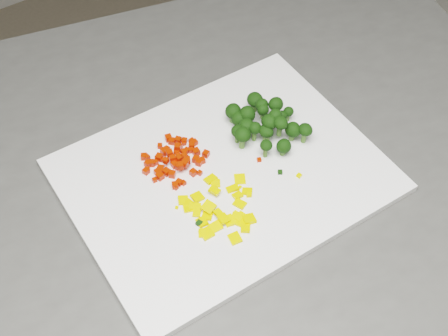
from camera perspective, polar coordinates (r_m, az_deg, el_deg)
counter_block at (r=1.23m, az=-2.18°, el=-13.26°), size 1.17×0.94×0.90m
cutting_board at (r=0.83m, az=-0.00°, el=-0.67°), size 0.41×0.32×0.01m
carrot_pile at (r=0.83m, az=-4.43°, el=1.02°), size 0.09×0.09×0.02m
pepper_pile at (r=0.79m, az=-0.14°, el=-3.21°), size 0.10×0.10×0.01m
broccoli_pile at (r=0.86m, az=4.12°, el=4.62°), size 0.11×0.11×0.05m
carrot_cube_0 at (r=0.84m, az=-6.97°, el=0.40°), size 0.01×0.01×0.01m
carrot_cube_1 at (r=0.83m, az=-5.83°, el=-0.10°), size 0.01×0.01×0.01m
carrot_cube_2 at (r=0.82m, az=-3.67°, el=0.34°), size 0.01×0.01×0.01m
carrot_cube_3 at (r=0.83m, az=-5.00°, el=1.37°), size 0.01×0.01×0.01m
carrot_cube_4 at (r=0.83m, az=-2.01°, el=0.70°), size 0.01×0.01×0.01m
carrot_cube_5 at (r=0.84m, az=-4.25°, el=1.93°), size 0.01×0.01×0.01m
carrot_cube_6 at (r=0.85m, az=-2.97°, el=2.09°), size 0.01×0.01×0.01m
carrot_cube_7 at (r=0.86m, az=-5.88°, el=2.03°), size 0.01×0.01×0.01m
carrot_cube_8 at (r=0.84m, az=-6.30°, el=0.52°), size 0.01×0.01×0.01m
carrot_cube_9 at (r=0.83m, az=-7.03°, el=-0.17°), size 0.01×0.01×0.01m
carrot_cube_10 at (r=0.85m, az=-3.03°, el=1.63°), size 0.01×0.01×0.01m
carrot_cube_11 at (r=0.85m, az=-4.35°, el=1.49°), size 0.01×0.01×0.01m
carrot_cube_12 at (r=0.83m, az=-4.37°, el=0.20°), size 0.01×0.01×0.01m
carrot_cube_13 at (r=0.83m, az=-4.11°, el=0.89°), size 0.01×0.01×0.01m
carrot_cube_14 at (r=0.82m, az=-2.23°, el=-0.45°), size 0.01×0.01×0.01m
carrot_cube_15 at (r=0.84m, az=-3.55°, el=0.87°), size 0.01×0.01×0.01m
carrot_cube_16 at (r=0.82m, az=-6.37°, el=-1.10°), size 0.01×0.01×0.01m
carrot_cube_17 at (r=0.85m, az=-4.17°, el=1.92°), size 0.01×0.01×0.01m
carrot_cube_18 at (r=0.84m, az=-1.66°, el=1.30°), size 0.01×0.01×0.01m
carrot_cube_19 at (r=0.84m, az=-6.65°, el=0.45°), size 0.01×0.01×0.01m
carrot_cube_20 at (r=0.82m, az=-3.58°, el=0.43°), size 0.01×0.01×0.01m
carrot_cube_21 at (r=0.84m, az=-6.12°, el=0.91°), size 0.01×0.01×0.01m
carrot_cube_22 at (r=0.84m, az=-4.65°, el=0.63°), size 0.01×0.01×0.01m
carrot_cube_23 at (r=0.84m, az=-3.59°, el=1.44°), size 0.01×0.01×0.01m
carrot_cube_24 at (r=0.83m, az=-4.73°, el=0.91°), size 0.01×0.01×0.01m
carrot_cube_25 at (r=0.86m, az=-2.96°, el=2.48°), size 0.01×0.01×0.01m
carrot_cube_26 at (r=0.81m, az=-4.43°, el=-1.76°), size 0.01×0.01×0.01m
carrot_cube_27 at (r=0.84m, az=-2.58°, el=1.48°), size 0.01×0.01×0.01m
carrot_cube_28 at (r=0.84m, az=-3.75°, el=1.53°), size 0.01×0.01×0.01m
carrot_cube_29 at (r=0.82m, az=-6.06°, el=-0.40°), size 0.01×0.01×0.01m
carrot_cube_30 at (r=0.84m, az=-7.33°, el=1.04°), size 0.01×0.01×0.01m
carrot_cube_31 at (r=0.85m, az=-5.42°, el=1.44°), size 0.01×0.01×0.01m
carrot_cube_32 at (r=0.84m, az=-3.77°, el=1.26°), size 0.01×0.01×0.01m
carrot_cube_33 at (r=0.86m, az=-2.71°, el=2.36°), size 0.01×0.01×0.01m
carrot_cube_34 at (r=0.86m, az=-3.64°, el=2.50°), size 0.01×0.01×0.01m
carrot_cube_35 at (r=0.84m, az=-4.22°, el=1.14°), size 0.01×0.01×0.01m
carrot_cube_36 at (r=0.82m, az=-2.83°, el=-0.41°), size 0.01×0.01×0.01m
carrot_cube_37 at (r=0.85m, az=-5.25°, el=1.74°), size 0.01×0.01×0.01m
carrot_cube_38 at (r=0.85m, az=-5.25°, el=1.47°), size 0.01×0.01×0.01m
carrot_cube_39 at (r=0.84m, az=-7.06°, el=0.98°), size 0.01×0.01×0.01m
carrot_cube_40 at (r=0.84m, az=-3.48°, el=0.92°), size 0.01×0.01×0.01m
carrot_cube_41 at (r=0.83m, az=-4.55°, el=0.32°), size 0.01×0.01×0.01m
carrot_cube_42 at (r=0.84m, az=-5.95°, el=0.98°), size 0.01×0.01×0.01m
carrot_cube_43 at (r=0.82m, az=-5.28°, el=-0.36°), size 0.01×0.01×0.01m
carrot_cube_44 at (r=0.82m, az=-5.88°, el=-0.76°), size 0.01×0.01×0.01m
carrot_cube_45 at (r=0.82m, az=-4.77°, el=-0.57°), size 0.01×0.01×0.01m
carrot_cube_46 at (r=0.82m, az=-4.03°, el=0.20°), size 0.01×0.01×0.01m
carrot_cube_47 at (r=0.84m, az=-4.43°, el=0.73°), size 0.01×0.01×0.01m
carrot_cube_48 at (r=0.84m, az=-4.60°, el=0.73°), size 0.01×0.01×0.01m
carrot_cube_49 at (r=0.85m, az=-4.27°, el=2.01°), size 0.01×0.01×0.01m
carrot_cube_50 at (r=0.82m, az=-4.78°, el=-0.49°), size 0.01×0.01×0.01m
carrot_cube_51 at (r=0.83m, az=-2.31°, el=0.50°), size 0.01×0.01×0.01m
carrot_cube_52 at (r=0.81m, az=-3.71°, el=-1.37°), size 0.01×0.01×0.01m
carrot_cube_53 at (r=0.85m, az=-5.48°, el=1.53°), size 0.01×0.01×0.01m
carrot_cube_54 at (r=0.81m, az=-4.14°, el=-1.32°), size 0.01×0.01×0.01m
carrot_cube_55 at (r=0.86m, az=-5.10°, el=2.76°), size 0.01×0.01×0.01m
carrot_cube_56 at (r=0.81m, az=-4.50°, el=-1.58°), size 0.01×0.01×0.01m
carrot_cube_57 at (r=0.84m, az=-5.75°, el=0.82°), size 0.01×0.01×0.01m
carrot_cube_58 at (r=0.83m, az=-2.58°, el=0.80°), size 0.01×0.01×0.01m
carrot_cube_59 at (r=0.83m, az=-5.35°, el=0.68°), size 0.01×0.01×0.01m
carrot_cube_60 at (r=0.85m, az=-3.42°, el=1.63°), size 0.01×0.01×0.01m
carrot_cube_61 at (r=0.83m, az=-3.65°, el=1.13°), size 0.01×0.01×0.01m
carrot_cube_62 at (r=0.82m, az=-5.31°, el=-0.49°), size 0.01×0.01×0.01m
carrot_cube_63 at (r=0.86m, az=-3.69°, el=2.29°), size 0.01×0.01×0.01m
carrot_cube_64 at (r=0.86m, az=-4.22°, el=2.57°), size 0.01×0.01×0.01m
carrot_cube_65 at (r=0.83m, az=-7.15°, el=-0.30°), size 0.01×0.01×0.01m
carrot_cube_66 at (r=0.86m, az=-4.80°, el=2.46°), size 0.01×0.01×0.01m
carrot_cube_67 at (r=0.82m, az=-3.38°, el=0.70°), size 0.01×0.01×0.01m
pepper_chunk_0 at (r=0.78m, az=-2.03°, el=-4.95°), size 0.01×0.02×0.01m
pepper_chunk_1 at (r=0.78m, az=-1.42°, el=-3.58°), size 0.02×0.02×0.01m
pepper_chunk_2 at (r=0.78m, az=1.52°, el=-4.47°), size 0.02×0.01×0.00m
pepper_chunk_3 at (r=0.80m, az=1.25°, el=-2.53°), size 0.01×0.01×0.01m
pepper_chunk_4 at (r=0.80m, az=2.13°, el=-2.14°), size 0.02×0.02×0.01m
pepper_chunk_5 at (r=0.78m, az=0.46°, el=-4.84°), size 0.02×0.02×0.01m
pepper_chunk_6 at (r=0.76m, az=1.00°, el=-6.44°), size 0.02×0.02×0.00m
pepper_chunk_7 at (r=0.82m, az=1.46°, el=-1.03°), size 0.02×0.02×0.00m
pepper_chunk_8 at (r=0.79m, az=-3.19°, el=-3.73°), size 0.02×0.01×0.00m
pepper_chunk_9 at (r=0.77m, az=1.98°, el=-5.39°), size 0.02×0.02×0.01m
pepper_chunk_10 at (r=0.78m, az=1.26°, el=-4.43°), size 0.02×0.02×0.01m
pepper_chunk_11 at (r=0.80m, az=-3.76°, el=-2.96°), size 0.02×0.02×0.01m
pepper_chunk_12 at (r=0.77m, az=-2.00°, el=-5.97°), size 0.01×0.02×0.01m
pepper_chunk_13 at (r=0.78m, az=-1.51°, el=-4.26°), size 0.02×0.02×0.00m
pepper_chunk_14 at (r=0.79m, az=-3.31°, el=-3.29°), size 0.01×0.01×0.01m
pepper_chunk_15 at (r=0.78m, az=2.30°, el=-4.68°), size 0.02×0.02×0.01m
pepper_chunk_16 at (r=0.78m, az=1.62°, el=-4.96°), size 0.02×0.02×0.00m
pepper_chunk_17 at (r=0.79m, az=1.45°, el=-3.30°), size 0.02×0.02×0.00m
pepper_chunk_18 at (r=0.78m, az=1.18°, el=-4.63°), size 0.02×0.02×0.00m
pepper_chunk_19 at (r=0.77m, az=-0.05°, el=-4.65°), size 0.01×0.01×0.01m
pepper_chunk_20 at (r=0.79m, az=-2.48°, el=-3.98°), size 0.02×0.02×0.01m
pepper_chunk_21 at (r=0.81m, az=0.79°, el=-1.89°), size 0.02×0.01×0.01m
pepper_chunk_22 at (r=0.78m, az=-0.52°, el=-4.13°), size 0.01×0.01×0.01m
pepper_chunk_23 at (r=0.79m, az=-3.22°, el=-3.67°), size 0.01×0.01×0.01m
pepper_chunk_24 at (r=0.77m, az=-0.76°, el=-5.39°), size 0.02×0.01×0.01m
pepper_chunk_25 at (r=0.77m, az=-1.60°, el=-6.00°), size 0.02×0.02×0.00m
pepper_chunk_26 at (r=0.81m, az=-0.78°, el=-1.41°), size 0.02×0.02×0.00m
pepper_chunk_27 at (r=0.79m, az=-2.69°, el=-3.53°), size 0.02×0.02×0.01m
pepper_chunk_28 at (r=0.80m, az=-2.44°, el=-2.68°), size 0.01×0.01×0.01m
pepper_chunk_29 at (r=0.82m, az=-1.24°, el=-1.02°), size 0.02×0.01×0.01m
pepper_chunk_30 at (r=0.80m, az=-0.87°, el=-2.08°), size 0.02×0.02×0.01m
broccoli_floret_0 at (r=0.87m, az=3.53°, el=5.13°), size 0.02×0.02×0.02m
broccoli_floret_1 at (r=0.87m, az=1.31°, el=4.30°), size 0.03×0.03×0.03m
broccoli_floret_2 at (r=0.85m, az=4.04°, el=2.82°), size 0.02×0.02×0.03m
broccoli_floret_3 at (r=0.85m, az=2.79°, el=3.28°), size 0.02×0.02×0.03m
broccoli_floret_4 at (r=0.87m, az=3.42°, el=5.53°), size 0.03×0.03×0.02m
broccoli_floret_5 at (r=0.86m, az=2.03°, el=3.59°), size 0.03×0.03×0.03m
broccoli_floret_6 at (r=0.85m, az=4.09°, el=3.94°), size 0.03×0.03×0.03m
broccoli_floret_7 at (r=0.86m, az=4.12°, el=3.80°), size 0.03×0.03×0.03m
broccoli_floret_8 at (r=0.88m, az=5.25°, el=4.59°), size 0.02×0.02×0.02m
broccoli_floret_9 at (r=0.85m, az=3.79°, el=3.06°), size 0.03×0.03×0.03m
broccoli_floret_10 at (r=0.85m, az=1.23°, el=3.07°), size 0.03×0.03×0.03m
broccoli_floret_11 at (r=0.88m, az=5.86°, el=4.88°), size 0.02×0.02×0.02m
broccoli_floret_12 at (r=0.87m, az=2.08°, el=4.61°), size 0.03×0.03×0.03m
broccoli_floret_13 at (r=0.84m, az=1.66°, el=2.70°), size 0.03×0.03×0.03m
broccoli_floret_14 at (r=0.85m, az=5.11°, el=3.75°), size 0.03×0.03×0.03m
broccoli_floret_15 at (r=0.83m, az=3.82°, el=1.73°), size 0.02×0.02×0.03m
broccoli_floret_16 at (r=0.88m, az=0.79°, el=4.95°), size 0.03×0.03×0.03m
broccoli_floret_17 at (r=0.87m, az=4.69°, el=5.57°), size 0.03×0.03×0.03m
broccoli_floret_18 at (r=0.89m, az=2.79°, el=5.97°), size 0.03×0.03×0.03m
broccoli_floret_19 at (r=0.86m, az=6.24°, el=3.25°), size 0.03×0.03×0.03m
broccoli_floret_20 at (r=0.87m, az=2.01°, el=4.78°), size 0.02×0.02×0.03m
broccoli_floret_21 at (r=0.85m, az=4.66°, el=4.49°), size 0.02×0.02×0.03m
broccoli_floret_22 at (r=0.84m, az=5.42°, el=1.82°), size 0.03×0.03×0.02m
broccoli_floret_23 at (r=0.86m, az=7.35°, el=3.11°), size 0.03×0.03×0.03m
stray_bit_0 at (r=0.78m, az=-2.28°, el=-5.06°), size 0.01×0.01×0.00m
stray_bit_1 at (r=0.87m, az=1.31°, el=2.97°), size 0.01×0.01×0.00m
stray_bit_2 at (r=0.79m, az=-4.35°, el=-3.62°), size 0.01×0.01×0.00m
stray_bit_3 at (r=0.88m, az=1.45°, el=3.74°), size 0.00×0.00×0.00m
stray_bit_4 at (r=0.84m, az=3.23°, el=0.76°), size 0.01×0.01×0.00m
stray_bit_5 at (r=0.81m, az=1.49°, el=-1.74°), size 0.01×0.01×0.00m
stray_bit_6 at (r=0.80m, az=2.29°, el=-2.44°), size 0.01×0.01×0.00m
stray_bit_7 at (r=0.85m, az=-3.49°, el=1.64°), size 0.01×0.01×0.00m
stray_bit_8 at (r=0.83m, az=6.88°, el=-0.69°), size 0.01×0.01×0.00m
stray_bit_9 at (r=0.83m, az=5.15°, el=-0.38°), size 0.01×0.01×0.00m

